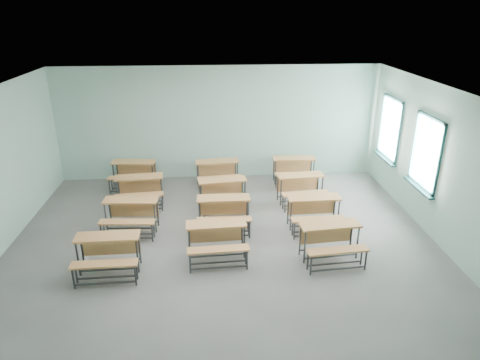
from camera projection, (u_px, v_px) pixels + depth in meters
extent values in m
cube|color=gray|center=(224.00, 247.00, 8.96)|extent=(9.00, 8.00, 0.02)
cube|color=white|center=(222.00, 93.00, 7.74)|extent=(9.00, 8.00, 0.02)
cube|color=#A6D0C1|center=(218.00, 123.00, 12.06)|extent=(9.00, 0.02, 3.20)
cube|color=#A6D0C1|center=(235.00, 310.00, 4.65)|extent=(9.00, 0.02, 3.20)
cube|color=#A6D0C1|center=(446.00, 170.00, 8.64)|extent=(0.02, 8.00, 3.20)
cube|color=#184444|center=(386.00, 156.00, 11.48)|extent=(0.06, 1.20, 0.06)
cube|color=#184444|center=(394.00, 99.00, 10.90)|extent=(0.06, 1.20, 0.06)
cube|color=#184444|center=(399.00, 134.00, 10.66)|extent=(0.06, 0.06, 1.60)
cube|color=#184444|center=(382.00, 123.00, 11.71)|extent=(0.06, 0.06, 1.60)
cube|color=#184444|center=(390.00, 128.00, 11.19)|extent=(0.04, 0.04, 1.48)
cube|color=#184444|center=(390.00, 128.00, 11.19)|extent=(0.04, 1.08, 0.04)
cube|color=#184444|center=(384.00, 158.00, 11.50)|extent=(0.14, 1.28, 0.04)
cube|color=white|center=(391.00, 128.00, 11.19)|extent=(0.01, 1.08, 1.48)
cube|color=#184444|center=(420.00, 185.00, 9.63)|extent=(0.06, 1.20, 0.06)
cube|color=#184444|center=(432.00, 118.00, 9.05)|extent=(0.06, 1.20, 0.06)
cube|color=#184444|center=(439.00, 161.00, 8.82)|extent=(0.06, 0.06, 1.60)
cube|color=#184444|center=(414.00, 145.00, 9.87)|extent=(0.06, 0.06, 1.60)
cube|color=#184444|center=(426.00, 152.00, 9.34)|extent=(0.04, 0.04, 1.48)
cube|color=#184444|center=(426.00, 152.00, 9.34)|extent=(0.04, 1.08, 0.04)
cube|color=#184444|center=(418.00, 187.00, 9.65)|extent=(0.14, 1.28, 0.04)
cube|color=white|center=(427.00, 152.00, 9.34)|extent=(0.01, 1.08, 1.48)
cube|color=#CA8549|center=(107.00, 236.00, 7.91)|extent=(1.19, 0.42, 0.04)
cube|color=#CA8549|center=(111.00, 245.00, 8.19)|extent=(1.12, 0.05, 0.40)
cylinder|color=#3A3D3F|center=(78.00, 260.00, 7.85)|extent=(0.04, 0.04, 0.70)
cylinder|color=#3A3D3F|center=(138.00, 256.00, 7.95)|extent=(0.04, 0.04, 0.70)
cylinder|color=#3A3D3F|center=(82.00, 251.00, 8.14)|extent=(0.04, 0.04, 0.70)
cylinder|color=#3A3D3F|center=(140.00, 248.00, 8.24)|extent=(0.04, 0.04, 0.70)
cube|color=#3A3D3F|center=(110.00, 269.00, 8.00)|extent=(1.08, 0.06, 0.03)
cube|color=#3A3D3F|center=(112.00, 260.00, 8.29)|extent=(1.08, 0.06, 0.03)
cube|color=#CA8549|center=(104.00, 264.00, 7.58)|extent=(1.18, 0.28, 0.03)
cylinder|color=#3A3D3F|center=(73.00, 279.00, 7.53)|extent=(0.04, 0.04, 0.41)
cylinder|color=#3A3D3F|center=(135.00, 276.00, 7.63)|extent=(0.04, 0.04, 0.41)
cylinder|color=#3A3D3F|center=(76.00, 273.00, 7.70)|extent=(0.04, 0.04, 0.41)
cylinder|color=#3A3D3F|center=(137.00, 270.00, 7.80)|extent=(0.04, 0.04, 0.41)
cube|color=#3A3D3F|center=(105.00, 283.00, 7.63)|extent=(1.08, 0.06, 0.03)
cube|color=#3A3D3F|center=(107.00, 277.00, 7.80)|extent=(1.08, 0.06, 0.03)
cube|color=#CA8549|center=(216.00, 224.00, 8.36)|extent=(1.20, 0.46, 0.04)
cube|color=#CA8549|center=(216.00, 233.00, 8.64)|extent=(1.12, 0.08, 0.40)
cylinder|color=#3A3D3F|center=(189.00, 246.00, 8.29)|extent=(0.04, 0.04, 0.70)
cylinder|color=#3A3D3F|center=(244.00, 243.00, 8.42)|extent=(0.04, 0.04, 0.70)
cylinder|color=#3A3D3F|center=(189.00, 238.00, 8.58)|extent=(0.04, 0.04, 0.70)
cylinder|color=#3A3D3F|center=(242.00, 235.00, 8.71)|extent=(0.04, 0.04, 0.70)
cube|color=#3A3D3F|center=(217.00, 255.00, 8.45)|extent=(1.08, 0.09, 0.03)
cube|color=#3A3D3F|center=(216.00, 247.00, 8.74)|extent=(1.08, 0.09, 0.03)
cube|color=#CA8549|center=(218.00, 249.00, 8.04)|extent=(1.19, 0.31, 0.03)
cylinder|color=#3A3D3F|center=(190.00, 264.00, 7.97)|extent=(0.04, 0.04, 0.41)
cylinder|color=#3A3D3F|center=(247.00, 260.00, 8.10)|extent=(0.04, 0.04, 0.41)
cylinder|color=#3A3D3F|center=(190.00, 259.00, 8.15)|extent=(0.04, 0.04, 0.41)
cylinder|color=#3A3D3F|center=(246.00, 255.00, 8.27)|extent=(0.04, 0.04, 0.41)
cube|color=#3A3D3F|center=(219.00, 268.00, 8.08)|extent=(1.08, 0.09, 0.03)
cube|color=#3A3D3F|center=(218.00, 262.00, 8.26)|extent=(1.08, 0.09, 0.03)
cube|color=#CA8549|center=(330.00, 225.00, 8.33)|extent=(1.21, 0.50, 0.04)
cube|color=#CA8549|center=(326.00, 234.00, 8.60)|extent=(1.11, 0.12, 0.40)
cylinder|color=#3A3D3F|center=(305.00, 248.00, 8.24)|extent=(0.04, 0.04, 0.70)
cylinder|color=#3A3D3F|center=(358.00, 243.00, 8.40)|extent=(0.04, 0.04, 0.70)
cylinder|color=#3A3D3F|center=(300.00, 239.00, 8.53)|extent=(0.04, 0.04, 0.70)
cylinder|color=#3A3D3F|center=(351.00, 235.00, 8.69)|extent=(0.04, 0.04, 0.70)
cube|color=#3A3D3F|center=(330.00, 256.00, 8.42)|extent=(1.08, 0.13, 0.03)
cube|color=#3A3D3F|center=(325.00, 248.00, 8.70)|extent=(1.08, 0.13, 0.03)
cube|color=#CA8549|center=(338.00, 250.00, 8.01)|extent=(1.19, 0.35, 0.03)
cylinder|color=#3A3D3F|center=(311.00, 266.00, 7.92)|extent=(0.04, 0.04, 0.41)
cylinder|color=#3A3D3F|center=(366.00, 261.00, 8.09)|extent=(0.04, 0.04, 0.41)
cylinder|color=#3A3D3F|center=(308.00, 260.00, 8.09)|extent=(0.04, 0.04, 0.41)
cylinder|color=#3A3D3F|center=(361.00, 255.00, 8.26)|extent=(0.04, 0.04, 0.41)
cube|color=#3A3D3F|center=(338.00, 269.00, 8.05)|extent=(1.08, 0.13, 0.03)
cube|color=#3A3D3F|center=(334.00, 263.00, 8.22)|extent=(1.08, 0.13, 0.03)
cube|color=#CA8549|center=(131.00, 200.00, 9.39)|extent=(1.20, 0.47, 0.04)
cube|color=#CA8549|center=(134.00, 209.00, 9.67)|extent=(1.12, 0.09, 0.40)
cylinder|color=#3A3D3F|center=(106.00, 218.00, 9.38)|extent=(0.04, 0.04, 0.70)
cylinder|color=#3A3D3F|center=(155.00, 218.00, 9.38)|extent=(0.04, 0.04, 0.70)
cylinder|color=#3A3D3F|center=(110.00, 212.00, 9.67)|extent=(0.04, 0.04, 0.70)
cylinder|color=#3A3D3F|center=(158.00, 212.00, 9.67)|extent=(0.04, 0.04, 0.70)
cube|color=#3A3D3F|center=(132.00, 228.00, 9.47)|extent=(1.08, 0.10, 0.03)
cube|color=#3A3D3F|center=(135.00, 222.00, 9.76)|extent=(1.08, 0.10, 0.03)
cube|color=#CA8549|center=(127.00, 222.00, 9.06)|extent=(1.19, 0.32, 0.03)
cylinder|color=#3A3D3F|center=(101.00, 233.00, 9.06)|extent=(0.04, 0.04, 0.41)
cylinder|color=#3A3D3F|center=(152.00, 233.00, 9.06)|extent=(0.04, 0.04, 0.41)
cylinder|color=#3A3D3F|center=(104.00, 229.00, 9.23)|extent=(0.04, 0.04, 0.41)
cylinder|color=#3A3D3F|center=(154.00, 229.00, 9.23)|extent=(0.04, 0.04, 0.41)
cube|color=#3A3D3F|center=(127.00, 238.00, 9.10)|extent=(1.08, 0.10, 0.03)
cube|color=#3A3D3F|center=(129.00, 234.00, 9.28)|extent=(1.08, 0.10, 0.03)
cube|color=#CA8549|center=(223.00, 198.00, 9.48)|extent=(1.18, 0.39, 0.04)
cube|color=#CA8549|center=(223.00, 207.00, 9.76)|extent=(1.12, 0.02, 0.40)
cylinder|color=#3A3D3F|center=(200.00, 217.00, 9.44)|extent=(0.04, 0.04, 0.70)
cylinder|color=#3A3D3F|center=(248.00, 215.00, 9.51)|extent=(0.04, 0.04, 0.70)
cylinder|color=#3A3D3F|center=(200.00, 211.00, 9.73)|extent=(0.04, 0.04, 0.70)
cylinder|color=#3A3D3F|center=(247.00, 209.00, 9.80)|extent=(0.04, 0.04, 0.70)
cube|color=#3A3D3F|center=(224.00, 226.00, 9.57)|extent=(1.08, 0.03, 0.03)
cube|color=#3A3D3F|center=(224.00, 220.00, 9.86)|extent=(1.08, 0.03, 0.03)
cube|color=#CA8549|center=(224.00, 220.00, 9.16)|extent=(1.18, 0.25, 0.03)
cylinder|color=#3A3D3F|center=(199.00, 232.00, 9.12)|extent=(0.04, 0.04, 0.41)
cylinder|color=#3A3D3F|center=(250.00, 230.00, 9.19)|extent=(0.04, 0.04, 0.41)
cylinder|color=#3A3D3F|center=(200.00, 227.00, 9.29)|extent=(0.04, 0.04, 0.41)
cylinder|color=#3A3D3F|center=(249.00, 226.00, 9.36)|extent=(0.04, 0.04, 0.41)
cube|color=#3A3D3F|center=(225.00, 236.00, 9.20)|extent=(1.08, 0.03, 0.03)
cube|color=#3A3D3F|center=(224.00, 232.00, 9.37)|extent=(1.08, 0.03, 0.03)
cube|color=#CA8549|center=(314.00, 198.00, 9.51)|extent=(1.18, 0.42, 0.04)
cube|color=#CA8549|center=(311.00, 206.00, 9.79)|extent=(1.12, 0.04, 0.40)
cylinder|color=#3A3D3F|center=(291.00, 217.00, 9.46)|extent=(0.04, 0.04, 0.70)
cylinder|color=#3A3D3F|center=(338.00, 215.00, 9.55)|extent=(0.04, 0.04, 0.70)
cylinder|color=#3A3D3F|center=(288.00, 210.00, 9.75)|extent=(0.04, 0.04, 0.70)
cylinder|color=#3A3D3F|center=(334.00, 208.00, 9.84)|extent=(0.04, 0.04, 0.70)
cube|color=#3A3D3F|center=(314.00, 225.00, 9.60)|extent=(1.08, 0.05, 0.03)
cube|color=#3A3D3F|center=(311.00, 219.00, 9.89)|extent=(1.08, 0.05, 0.03)
cube|color=#CA8549|center=(319.00, 219.00, 9.18)|extent=(1.18, 0.27, 0.03)
cylinder|color=#3A3D3F|center=(294.00, 231.00, 9.14)|extent=(0.04, 0.04, 0.41)
cylinder|color=#3A3D3F|center=(343.00, 229.00, 9.23)|extent=(0.04, 0.04, 0.41)
cylinder|color=#3A3D3F|center=(293.00, 227.00, 9.31)|extent=(0.04, 0.04, 0.41)
cylinder|color=#3A3D3F|center=(341.00, 225.00, 9.40)|extent=(0.04, 0.04, 0.41)
cube|color=#3A3D3F|center=(319.00, 235.00, 9.23)|extent=(1.08, 0.05, 0.03)
cube|color=#3A3D3F|center=(316.00, 231.00, 9.40)|extent=(1.08, 0.05, 0.03)
cube|color=#CA8549|center=(139.00, 177.00, 10.66)|extent=(1.21, 0.50, 0.04)
cube|color=#CA8549|center=(140.00, 185.00, 10.94)|extent=(1.11, 0.13, 0.40)
cylinder|color=#3A3D3F|center=(118.00, 194.00, 10.57)|extent=(0.04, 0.04, 0.70)
cylinder|color=#3A3D3F|center=(162.00, 191.00, 10.74)|extent=(0.04, 0.04, 0.70)
cylinder|color=#3A3D3F|center=(119.00, 189.00, 10.86)|extent=(0.04, 0.04, 0.70)
cylinder|color=#3A3D3F|center=(162.00, 187.00, 11.02)|extent=(0.04, 0.04, 0.70)
cube|color=#3A3D3F|center=(141.00, 202.00, 10.75)|extent=(1.08, 0.13, 0.03)
cube|color=#3A3D3F|center=(141.00, 197.00, 11.04)|extent=(1.08, 0.13, 0.03)
cube|color=#CA8549|center=(139.00, 195.00, 10.34)|extent=(1.19, 0.36, 0.03)
cylinder|color=#3A3D3F|center=(117.00, 207.00, 10.26)|extent=(0.04, 0.04, 0.41)
cylinder|color=#3A3D3F|center=(162.00, 203.00, 10.42)|extent=(0.04, 0.04, 0.41)
cylinder|color=#3A3D3F|center=(117.00, 203.00, 10.43)|extent=(0.04, 0.04, 0.41)
cylinder|color=#3A3D3F|center=(162.00, 200.00, 10.59)|extent=(0.04, 0.04, 0.41)
cube|color=#3A3D3F|center=(140.00, 210.00, 10.39)|extent=(1.08, 0.13, 0.03)
cube|color=#3A3D3F|center=(140.00, 206.00, 10.56)|extent=(1.08, 0.13, 0.03)
cube|color=#CA8549|center=(222.00, 180.00, 10.47)|extent=(1.21, 0.53, 0.04)
cube|color=#CA8549|center=(221.00, 188.00, 10.75)|extent=(1.11, 0.15, 0.40)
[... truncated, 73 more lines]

